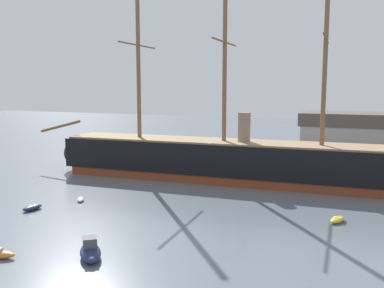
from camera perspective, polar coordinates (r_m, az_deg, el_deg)
tall_ship at (r=73.91m, az=4.25°, el=-2.09°), size 70.47×15.49×33.88m
motorboat_near_centre at (r=43.13m, az=-13.42°, el=-13.73°), size 4.49×4.86×1.97m
dinghy_mid_left at (r=60.90m, az=-20.55°, el=-7.96°), size 1.68×3.05×0.68m
dinghy_alongside_bow at (r=63.42m, az=-14.67°, el=-7.17°), size 1.99×2.32×0.51m
dinghy_alongside_stern at (r=55.15m, az=18.85°, el=-9.52°), size 2.16×3.11×0.67m
dinghy_far_left at (r=90.79m, az=-14.13°, el=-2.59°), size 3.21×2.52×0.70m
sailboat_distant_centre at (r=81.83m, az=7.97°, el=-3.42°), size 4.67×4.51×6.50m
seagull_in_flight at (r=35.77m, az=2.27°, el=0.10°), size 0.50×1.00×0.13m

